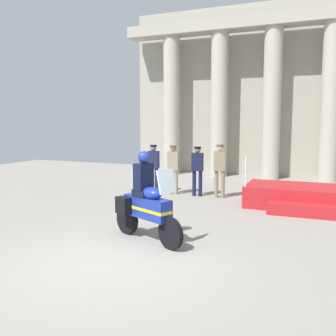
{
  "coord_description": "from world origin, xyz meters",
  "views": [
    {
      "loc": [
        3.45,
        -5.69,
        2.48
      ],
      "look_at": [
        -0.47,
        3.82,
        1.25
      ],
      "focal_mm": 40.28,
      "sensor_mm": 36.0,
      "label": 1
    }
  ],
  "objects_px": {
    "officer_in_row_0": "(154,165)",
    "motorcycle_with_rider": "(145,203)",
    "officer_in_row_1": "(173,165)",
    "briefcase_on_ground": "(139,187)",
    "officer_in_row_2": "(197,167)",
    "officer_in_row_3": "(220,167)",
    "reviewing_stand": "(305,198)"
  },
  "relations": [
    {
      "from": "officer_in_row_0",
      "to": "motorcycle_with_rider",
      "type": "xyz_separation_m",
      "value": [
        2.11,
        -5.04,
        -0.22
      ]
    },
    {
      "from": "officer_in_row_2",
      "to": "officer_in_row_3",
      "type": "height_order",
      "value": "officer_in_row_3"
    },
    {
      "from": "officer_in_row_2",
      "to": "briefcase_on_ground",
      "type": "bearing_deg",
      "value": -4.54
    },
    {
      "from": "officer_in_row_0",
      "to": "officer_in_row_1",
      "type": "relative_size",
      "value": 1.0
    },
    {
      "from": "officer_in_row_2",
      "to": "officer_in_row_3",
      "type": "distance_m",
      "value": 0.78
    },
    {
      "from": "officer_in_row_1",
      "to": "officer_in_row_3",
      "type": "xyz_separation_m",
      "value": [
        1.67,
        -0.02,
        0.04
      ]
    },
    {
      "from": "reviewing_stand",
      "to": "briefcase_on_ground",
      "type": "relative_size",
      "value": 9.48
    },
    {
      "from": "officer_in_row_3",
      "to": "motorcycle_with_rider",
      "type": "relative_size",
      "value": 0.92
    },
    {
      "from": "officer_in_row_3",
      "to": "officer_in_row_2",
      "type": "bearing_deg",
      "value": -7.14
    },
    {
      "from": "officer_in_row_3",
      "to": "motorcycle_with_rider",
      "type": "distance_m",
      "value": 5.08
    },
    {
      "from": "officer_in_row_1",
      "to": "motorcycle_with_rider",
      "type": "bearing_deg",
      "value": 98.2
    },
    {
      "from": "officer_in_row_0",
      "to": "reviewing_stand",
      "type": "bearing_deg",
      "value": 167.35
    },
    {
      "from": "officer_in_row_0",
      "to": "officer_in_row_3",
      "type": "xyz_separation_m",
      "value": [
        2.4,
        0.02,
        0.04
      ]
    },
    {
      "from": "briefcase_on_ground",
      "to": "motorcycle_with_rider",
      "type": "bearing_deg",
      "value": -62.03
    },
    {
      "from": "officer_in_row_3",
      "to": "officer_in_row_1",
      "type": "bearing_deg",
      "value": -7.8
    },
    {
      "from": "officer_in_row_2",
      "to": "motorcycle_with_rider",
      "type": "distance_m",
      "value": 5.09
    },
    {
      "from": "officer_in_row_0",
      "to": "briefcase_on_ground",
      "type": "bearing_deg",
      "value": 0.32
    },
    {
      "from": "officer_in_row_2",
      "to": "motorcycle_with_rider",
      "type": "relative_size",
      "value": 0.87
    },
    {
      "from": "reviewing_stand",
      "to": "officer_in_row_0",
      "type": "distance_m",
      "value": 5.19
    },
    {
      "from": "officer_in_row_1",
      "to": "motorcycle_with_rider",
      "type": "height_order",
      "value": "motorcycle_with_rider"
    },
    {
      "from": "officer_in_row_2",
      "to": "reviewing_stand",
      "type": "bearing_deg",
      "value": 164.37
    },
    {
      "from": "officer_in_row_0",
      "to": "motorcycle_with_rider",
      "type": "relative_size",
      "value": 0.88
    },
    {
      "from": "officer_in_row_1",
      "to": "briefcase_on_ground",
      "type": "relative_size",
      "value": 4.75
    },
    {
      "from": "officer_in_row_0",
      "to": "officer_in_row_2",
      "type": "height_order",
      "value": "officer_in_row_0"
    },
    {
      "from": "briefcase_on_ground",
      "to": "officer_in_row_2",
      "type": "bearing_deg",
      "value": 2.41
    },
    {
      "from": "reviewing_stand",
      "to": "officer_in_row_0",
      "type": "relative_size",
      "value": 2.0
    },
    {
      "from": "officer_in_row_0",
      "to": "officer_in_row_2",
      "type": "xyz_separation_m",
      "value": [
        1.62,
        0.02,
        -0.01
      ]
    },
    {
      "from": "officer_in_row_3",
      "to": "briefcase_on_ground",
      "type": "xyz_separation_m",
      "value": [
        -2.93,
        -0.09,
        -0.87
      ]
    },
    {
      "from": "reviewing_stand",
      "to": "briefcase_on_ground",
      "type": "xyz_separation_m",
      "value": [
        -5.65,
        0.44,
        -0.13
      ]
    },
    {
      "from": "officer_in_row_0",
      "to": "officer_in_row_1",
      "type": "bearing_deg",
      "value": 176.57
    },
    {
      "from": "motorcycle_with_rider",
      "to": "briefcase_on_ground",
      "type": "distance_m",
      "value": 5.67
    },
    {
      "from": "reviewing_stand",
      "to": "motorcycle_with_rider",
      "type": "xyz_separation_m",
      "value": [
        -3.01,
        -4.53,
        0.49
      ]
    }
  ]
}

